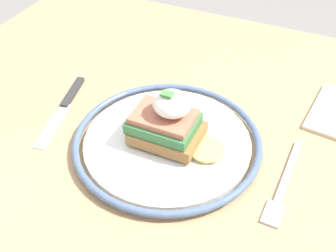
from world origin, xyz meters
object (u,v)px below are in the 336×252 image
sandwich (169,122)px  knife (65,105)px  fork (284,185)px  plate (168,140)px

sandwich → knife: size_ratio=0.77×
sandwich → knife: 0.19m
sandwich → fork: size_ratio=0.84×
plate → fork: plate is taller
plate → fork: 0.17m
sandwich → knife: sandwich is taller
plate → sandwich: size_ratio=2.03×
sandwich → knife: bearing=-4.0°
knife → plate: bearing=176.0°
sandwich → fork: bearing=177.0°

